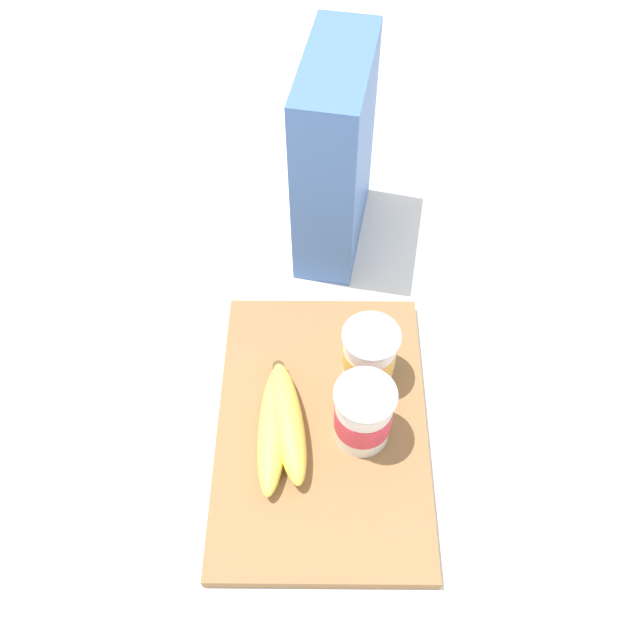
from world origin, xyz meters
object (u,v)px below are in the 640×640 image
Objects in this scene: cutting_board at (319,427)px; yogurt_cup_back at (360,414)px; banana_bunch at (279,424)px; cereal_box at (332,157)px; yogurt_cup_front at (367,355)px.

yogurt_cup_back is (0.01, 0.05, 0.05)m from cutting_board.
banana_bunch is at bearing -90.92° from yogurt_cup_back.
cereal_box is 0.27m from yogurt_cup_front.
yogurt_cup_front reaches higher than banana_bunch.
cereal_box reaches higher than yogurt_cup_front.
yogurt_cup_back is at bearing -7.06° from yogurt_cup_front.
yogurt_cup_front is at bearing 127.85° from banana_bunch.
cutting_board is 1.27× the size of cereal_box.
cereal_box is 3.04× the size of yogurt_cup_back.
cereal_box is 0.34m from yogurt_cup_back.
banana_bunch is (0.01, -0.05, 0.03)m from cutting_board.
yogurt_cup_back is 0.10m from banana_bunch.
yogurt_cup_front is at bearing 172.94° from yogurt_cup_back.
yogurt_cup_front is 0.08m from yogurt_cup_back.
cutting_board is 3.85× the size of yogurt_cup_back.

